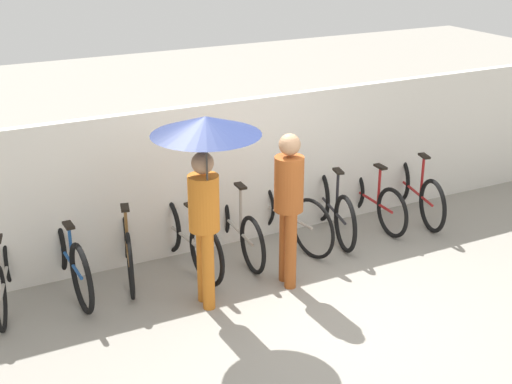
{
  "coord_description": "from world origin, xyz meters",
  "views": [
    {
      "loc": [
        -3.38,
        -5.28,
        3.93
      ],
      "look_at": [
        0.0,
        1.29,
        1.0
      ],
      "focal_mm": 50.0,
      "sensor_mm": 36.0,
      "label": 1
    }
  ],
  "objects_px": {
    "parked_bicycle_1": "(68,257)",
    "parked_bicycle_5": "(283,213)",
    "parked_bicycle_6": "(332,207)",
    "pedestrian_leading": "(205,157)",
    "parked_bicycle_3": "(185,236)",
    "parked_bicycle_4": "(235,225)",
    "pedestrian_center": "(289,198)",
    "parked_bicycle_2": "(127,245)",
    "parked_bicycle_7": "(370,198)",
    "parked_bicycle_0": "(5,273)",
    "parked_bicycle_8": "(414,190)"
  },
  "relations": [
    {
      "from": "parked_bicycle_1",
      "to": "parked_bicycle_2",
      "type": "height_order",
      "value": "parked_bicycle_2"
    },
    {
      "from": "parked_bicycle_3",
      "to": "parked_bicycle_4",
      "type": "bearing_deg",
      "value": -89.8
    },
    {
      "from": "parked_bicycle_3",
      "to": "pedestrian_center",
      "type": "relative_size",
      "value": 1.0
    },
    {
      "from": "parked_bicycle_3",
      "to": "parked_bicycle_5",
      "type": "height_order",
      "value": "parked_bicycle_3"
    },
    {
      "from": "pedestrian_leading",
      "to": "pedestrian_center",
      "type": "bearing_deg",
      "value": -169.44
    },
    {
      "from": "parked_bicycle_3",
      "to": "pedestrian_center",
      "type": "height_order",
      "value": "pedestrian_center"
    },
    {
      "from": "parked_bicycle_0",
      "to": "parked_bicycle_7",
      "type": "bearing_deg",
      "value": -76.27
    },
    {
      "from": "parked_bicycle_3",
      "to": "parked_bicycle_5",
      "type": "distance_m",
      "value": 1.35
    },
    {
      "from": "parked_bicycle_3",
      "to": "parked_bicycle_8",
      "type": "xyz_separation_m",
      "value": [
        3.36,
        -0.01,
        -0.02
      ]
    },
    {
      "from": "parked_bicycle_4",
      "to": "pedestrian_leading",
      "type": "distance_m",
      "value": 1.89
    },
    {
      "from": "pedestrian_leading",
      "to": "pedestrian_center",
      "type": "xyz_separation_m",
      "value": [
        1.0,
        0.09,
        -0.65
      ]
    },
    {
      "from": "parked_bicycle_1",
      "to": "parked_bicycle_6",
      "type": "distance_m",
      "value": 3.37
    },
    {
      "from": "parked_bicycle_2",
      "to": "parked_bicycle_6",
      "type": "xyz_separation_m",
      "value": [
        2.69,
        -0.11,
        -0.01
      ]
    },
    {
      "from": "parked_bicycle_4",
      "to": "pedestrian_center",
      "type": "height_order",
      "value": "pedestrian_center"
    },
    {
      "from": "parked_bicycle_6",
      "to": "parked_bicycle_7",
      "type": "height_order",
      "value": "parked_bicycle_7"
    },
    {
      "from": "parked_bicycle_3",
      "to": "parked_bicycle_7",
      "type": "distance_m",
      "value": 2.69
    },
    {
      "from": "parked_bicycle_4",
      "to": "pedestrian_center",
      "type": "relative_size",
      "value": 1.01
    },
    {
      "from": "parked_bicycle_1",
      "to": "parked_bicycle_5",
      "type": "relative_size",
      "value": 0.99
    },
    {
      "from": "parked_bicycle_8",
      "to": "parked_bicycle_4",
      "type": "bearing_deg",
      "value": 102.01
    },
    {
      "from": "parked_bicycle_0",
      "to": "pedestrian_center",
      "type": "relative_size",
      "value": 0.94
    },
    {
      "from": "parked_bicycle_2",
      "to": "parked_bicycle_8",
      "type": "xyz_separation_m",
      "value": [
        4.03,
        -0.1,
        -0.02
      ]
    },
    {
      "from": "parked_bicycle_2",
      "to": "parked_bicycle_5",
      "type": "height_order",
      "value": "parked_bicycle_2"
    },
    {
      "from": "parked_bicycle_0",
      "to": "parked_bicycle_1",
      "type": "xyz_separation_m",
      "value": [
        0.67,
        -0.0,
        0.03
      ]
    },
    {
      "from": "pedestrian_center",
      "to": "parked_bicycle_3",
      "type": "bearing_deg",
      "value": -38.2
    },
    {
      "from": "parked_bicycle_4",
      "to": "pedestrian_leading",
      "type": "bearing_deg",
      "value": 146.49
    },
    {
      "from": "parked_bicycle_1",
      "to": "parked_bicycle_5",
      "type": "xyz_separation_m",
      "value": [
        2.69,
        -0.01,
        0.0
      ]
    },
    {
      "from": "parked_bicycle_6",
      "to": "pedestrian_leading",
      "type": "relative_size",
      "value": 0.79
    },
    {
      "from": "parked_bicycle_6",
      "to": "pedestrian_center",
      "type": "xyz_separation_m",
      "value": [
        -1.16,
        -0.89,
        0.66
      ]
    },
    {
      "from": "parked_bicycle_0",
      "to": "parked_bicycle_2",
      "type": "height_order",
      "value": "parked_bicycle_0"
    },
    {
      "from": "parked_bicycle_2",
      "to": "parked_bicycle_6",
      "type": "relative_size",
      "value": 1.0
    },
    {
      "from": "parked_bicycle_3",
      "to": "pedestrian_leading",
      "type": "bearing_deg",
      "value": 166.46
    },
    {
      "from": "parked_bicycle_0",
      "to": "parked_bicycle_5",
      "type": "height_order",
      "value": "parked_bicycle_0"
    },
    {
      "from": "parked_bicycle_0",
      "to": "pedestrian_center",
      "type": "bearing_deg",
      "value": -95.23
    },
    {
      "from": "parked_bicycle_6",
      "to": "parked_bicycle_8",
      "type": "height_order",
      "value": "parked_bicycle_8"
    },
    {
      "from": "parked_bicycle_4",
      "to": "pedestrian_center",
      "type": "bearing_deg",
      "value": -165.49
    },
    {
      "from": "parked_bicycle_1",
      "to": "parked_bicycle_7",
      "type": "bearing_deg",
      "value": -91.5
    },
    {
      "from": "pedestrian_center",
      "to": "parked_bicycle_0",
      "type": "bearing_deg",
      "value": -10.63
    },
    {
      "from": "parked_bicycle_5",
      "to": "parked_bicycle_7",
      "type": "relative_size",
      "value": 1.11
    },
    {
      "from": "parked_bicycle_2",
      "to": "parked_bicycle_7",
      "type": "bearing_deg",
      "value": -76.53
    },
    {
      "from": "parked_bicycle_8",
      "to": "pedestrian_leading",
      "type": "relative_size",
      "value": 0.83
    },
    {
      "from": "parked_bicycle_8",
      "to": "pedestrian_center",
      "type": "bearing_deg",
      "value": 123.45
    },
    {
      "from": "parked_bicycle_6",
      "to": "pedestrian_leading",
      "type": "distance_m",
      "value": 2.71
    },
    {
      "from": "parked_bicycle_1",
      "to": "parked_bicycle_2",
      "type": "distance_m",
      "value": 0.67
    },
    {
      "from": "parked_bicycle_6",
      "to": "parked_bicycle_5",
      "type": "bearing_deg",
      "value": 96.21
    },
    {
      "from": "parked_bicycle_5",
      "to": "parked_bicycle_6",
      "type": "height_order",
      "value": "parked_bicycle_6"
    },
    {
      "from": "parked_bicycle_0",
      "to": "parked_bicycle_2",
      "type": "distance_m",
      "value": 1.34
    },
    {
      "from": "parked_bicycle_6",
      "to": "pedestrian_center",
      "type": "relative_size",
      "value": 0.95
    },
    {
      "from": "parked_bicycle_3",
      "to": "parked_bicycle_8",
      "type": "distance_m",
      "value": 3.36
    },
    {
      "from": "parked_bicycle_6",
      "to": "parked_bicycle_7",
      "type": "xyz_separation_m",
      "value": [
        0.67,
        0.09,
        -0.03
      ]
    },
    {
      "from": "pedestrian_leading",
      "to": "parked_bicycle_3",
      "type": "bearing_deg",
      "value": -92.57
    }
  ]
}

